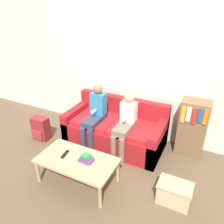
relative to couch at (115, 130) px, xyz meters
name	(u,v)px	position (x,y,z in m)	size (l,w,h in m)	color
ground_plane	(101,159)	(0.00, -0.52, -0.27)	(10.00, 10.00, 0.00)	brown
wall_back	(128,65)	(0.00, 0.51, 1.03)	(8.00, 0.07, 2.60)	silver
couch	(115,130)	(0.00, 0.00, 0.00)	(1.69, 0.82, 0.77)	maroon
coffee_table	(77,162)	(-0.06, -1.09, 0.08)	(1.07, 0.58, 0.38)	tan
person_left	(95,115)	(-0.29, -0.19, 0.32)	(0.24, 0.56, 1.08)	#33384C
person_right	(125,122)	(0.26, -0.19, 0.32)	(0.24, 0.56, 1.04)	#756656
tv_remote	(65,154)	(-0.26, -1.07, 0.13)	(0.06, 0.17, 0.02)	black
book_stack	(86,158)	(0.07, -1.05, 0.16)	(0.19, 0.14, 0.10)	#7A3389
bookshelf	(192,128)	(1.22, 0.30, 0.21)	(0.43, 0.32, 0.94)	brown
storage_box	(174,193)	(1.23, -0.85, -0.12)	(0.42, 0.27, 0.29)	#CCB284
backpack	(41,129)	(-1.27, -0.49, -0.06)	(0.31, 0.21, 0.43)	maroon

